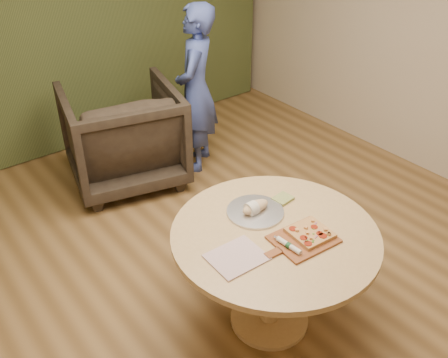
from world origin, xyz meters
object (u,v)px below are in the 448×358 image
bread_roll (254,207)px  serving_tray (255,212)px  flatbread_pizza (310,233)px  person_standing (196,90)px  pizza_paddle (302,240)px  pedestal_table (274,250)px  cutlery_roll (289,245)px  armchair (123,131)px

bread_roll → serving_tray: bearing=0.0°
flatbread_pizza → person_standing: (0.68, 2.11, 0.02)m
serving_tray → flatbread_pizza: bearing=-75.3°
serving_tray → pizza_paddle: bearing=-85.0°
pedestal_table → bread_roll: bearing=83.7°
pedestal_table → person_standing: size_ratio=0.78×
pizza_paddle → cutlery_roll: (-0.11, -0.01, 0.02)m
pedestal_table → serving_tray: bearing=81.4°
cutlery_roll → armchair: bearing=81.5°
armchair → flatbread_pizza: bearing=104.5°
pizza_paddle → serving_tray: (-0.03, 0.37, -0.00)m
cutlery_roll → person_standing: 2.28m
cutlery_roll → bread_roll: (0.07, 0.38, 0.01)m
pedestal_table → armchair: 2.15m
pizza_paddle → bread_roll: 0.38m
pedestal_table → pizza_paddle: pizza_paddle is taller
pedestal_table → flatbread_pizza: flatbread_pizza is taller
person_standing → bread_roll: bearing=22.4°
pizza_paddle → serving_tray: size_ratio=1.28×
flatbread_pizza → serving_tray: (-0.10, 0.37, -0.02)m
pedestal_table → serving_tray: (0.03, 0.22, 0.15)m
armchair → person_standing: 0.77m
pedestal_table → cutlery_roll: bearing=-106.9°
flatbread_pizza → cutlery_roll: flatbread_pizza is taller
cutlery_roll → person_standing: person_standing is taller
bread_roll → armchair: (0.09, 1.93, -0.28)m
bread_roll → pizza_paddle: bearing=-83.6°
pizza_paddle → person_standing: bearing=74.7°
cutlery_roll → serving_tray: cutlery_roll is taller
pedestal_table → armchair: armchair is taller
flatbread_pizza → bread_roll: 0.39m
flatbread_pizza → bread_roll: bearing=106.0°
pedestal_table → bread_roll: size_ratio=6.41×
person_standing → armchair: bearing=-58.6°
cutlery_roll → armchair: 2.33m
pedestal_table → armchair: size_ratio=1.22×
bread_roll → person_standing: bearing=65.6°
person_standing → cutlery_roll: bearing=24.7°
flatbread_pizza → armchair: 2.32m
serving_tray → person_standing: 1.91m
pedestal_table → armchair: bearing=86.9°
pizza_paddle → armchair: 2.32m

